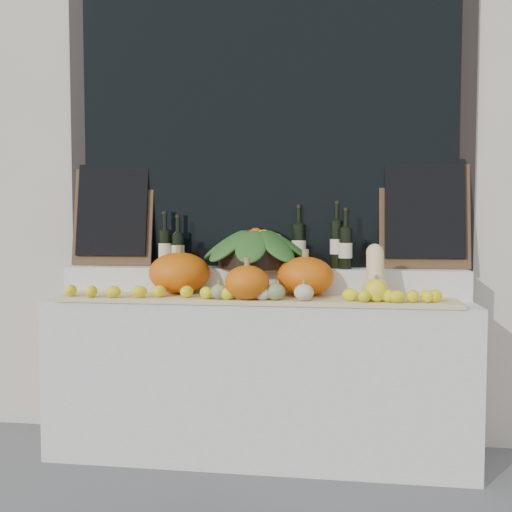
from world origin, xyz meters
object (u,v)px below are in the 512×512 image
at_px(wine_bottle_tall, 299,245).
at_px(butternut_squash, 375,275).
at_px(pumpkin_left, 179,273).
at_px(pumpkin_right, 305,276).
at_px(produce_bowl, 256,248).

bearing_deg(wine_bottle_tall, butternut_squash, -41.15).
distance_m(pumpkin_left, pumpkin_right, 0.70).
bearing_deg(pumpkin_left, butternut_squash, -6.18).
bearing_deg(pumpkin_right, pumpkin_left, 179.29).
relative_size(pumpkin_right, wine_bottle_tall, 0.84).
xyz_separation_m(pumpkin_right, produce_bowl, (-0.29, 0.17, 0.14)).
height_order(butternut_squash, wine_bottle_tall, wine_bottle_tall).
distance_m(pumpkin_left, wine_bottle_tall, 0.71).
relative_size(butternut_squash, wine_bottle_tall, 0.79).
xyz_separation_m(pumpkin_left, pumpkin_right, (0.70, -0.01, -0.01)).
height_order(pumpkin_right, produce_bowl, produce_bowl).
relative_size(pumpkin_left, wine_bottle_tall, 0.94).
distance_m(pumpkin_right, produce_bowl, 0.37).
bearing_deg(pumpkin_left, pumpkin_right, -0.71).
xyz_separation_m(pumpkin_left, produce_bowl, (0.41, 0.17, 0.13)).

